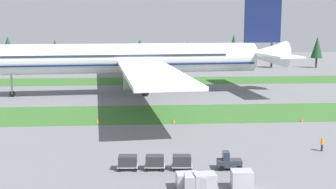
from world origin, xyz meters
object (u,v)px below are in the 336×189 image
object	(u,v)px
cargo_dolly_third	(128,161)
ground_crew_marshaller	(322,143)
uld_container_0	(187,181)
taxiway_marker_1	(174,120)
airliner	(133,58)
uld_container_2	(242,180)
uld_container_3	(205,182)
baggage_tug	(229,162)
uld_container_1	(195,183)
cargo_dolly_second	(155,161)
taxiway_marker_2	(302,120)
cargo_dolly_lead	(182,161)
taxiway_marker_0	(97,121)

from	to	relation	value
cargo_dolly_third	ground_crew_marshaller	world-z (taller)	ground_crew_marshaller
ground_crew_marshaller	uld_container_0	xyz separation A→B (m)	(-17.97, -11.18, -0.19)
taxiway_marker_1	cargo_dolly_third	bearing A→B (deg)	-106.92
airliner	ground_crew_marshaller	bearing A→B (deg)	-158.59
uld_container_2	uld_container_3	size ratio (longest dim) A/B	1.00
airliner	baggage_tug	distance (m)	54.00
ground_crew_marshaller	uld_container_1	world-z (taller)	ground_crew_marshaller
baggage_tug	cargo_dolly_second	world-z (taller)	baggage_tug
uld_container_1	taxiway_marker_1	bearing A→B (deg)	89.17
cargo_dolly_second	taxiway_marker_1	size ratio (longest dim) A/B	3.48
airliner	uld_container_1	size ratio (longest dim) A/B	43.78
airliner	taxiway_marker_2	bearing A→B (deg)	-143.64
cargo_dolly_lead	baggage_tug	bearing A→B (deg)	90.00
ground_crew_marshaller	baggage_tug	bearing A→B (deg)	-29.03
uld_container_1	taxiway_marker_0	xyz separation A→B (m)	(-11.65, 30.11, -0.53)
uld_container_3	ground_crew_marshaller	bearing A→B (deg)	36.30
cargo_dolly_lead	ground_crew_marshaller	bearing A→B (deg)	110.93
uld_container_2	cargo_dolly_second	bearing A→B (deg)	142.51
cargo_dolly_lead	ground_crew_marshaller	distance (m)	18.76
cargo_dolly_lead	taxiway_marker_0	world-z (taller)	cargo_dolly_lead
cargo_dolly_lead	uld_container_2	xyz separation A→B (m)	(5.09, -5.96, -0.02)
uld_container_1	uld_container_2	bearing A→B (deg)	5.53
airliner	taxiway_marker_2	world-z (taller)	airliner
airliner	ground_crew_marshaller	xyz separation A→B (m)	(23.28, -46.53, -6.99)
baggage_tug	airliner	bearing A→B (deg)	-165.47
baggage_tug	cargo_dolly_second	xyz separation A→B (m)	(-7.91, 0.46, 0.10)
uld_container_0	uld_container_2	world-z (taller)	uld_container_2
airliner	taxiway_marker_0	xyz separation A→B (m)	(-5.65, -28.49, -7.67)
cargo_dolly_third	uld_container_3	distance (m)	9.90
baggage_tug	cargo_dolly_third	world-z (taller)	baggage_tug
baggage_tug	taxiway_marker_2	world-z (taller)	baggage_tug
airliner	uld_container_1	bearing A→B (deg)	-179.33
taxiway_marker_2	uld_container_0	bearing A→B (deg)	-128.29
cargo_dolly_third	uld_container_1	distance (m)	9.28
uld_container_0	taxiway_marker_0	xyz separation A→B (m)	(-10.97, 29.21, -0.49)
taxiway_marker_0	taxiway_marker_1	bearing A→B (deg)	-4.65
uld_container_2	taxiway_marker_0	bearing A→B (deg)	118.55
ground_crew_marshaller	taxiway_marker_0	xyz separation A→B (m)	(-28.94, 18.04, -0.68)
cargo_dolly_second	ground_crew_marshaller	xyz separation A→B (m)	(20.78, 5.51, 0.03)
cargo_dolly_lead	uld_container_3	bearing A→B (deg)	16.55
cargo_dolly_second	uld_container_3	world-z (taller)	uld_container_3
cargo_dolly_lead	cargo_dolly_third	xyz separation A→B (m)	(-5.79, 0.34, 0.00)
uld_container_2	cargo_dolly_lead	bearing A→B (deg)	130.51
cargo_dolly_third	ground_crew_marshaller	xyz separation A→B (m)	(23.67, 5.34, 0.03)
taxiway_marker_2	uld_container_3	bearing A→B (deg)	-125.35
baggage_tug	cargo_dolly_second	distance (m)	7.93
uld_container_2	taxiway_marker_0	xyz separation A→B (m)	(-16.14, 29.68, -0.63)
airliner	baggage_tug	xyz separation A→B (m)	(10.41, -52.50, -7.13)
baggage_tug	taxiway_marker_0	bearing A→B (deg)	-142.89
taxiway_marker_2	uld_container_2	bearing A→B (deg)	-120.55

